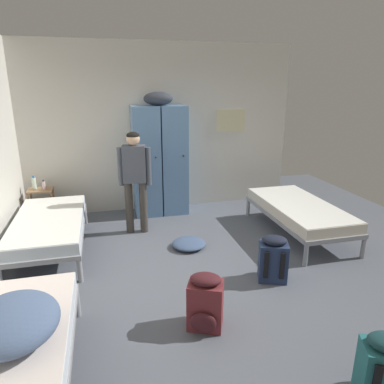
{
  "coord_description": "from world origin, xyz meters",
  "views": [
    {
      "loc": [
        -1.01,
        -3.72,
        2.21
      ],
      "look_at": [
        0.0,
        0.25,
        0.95
      ],
      "focal_mm": 33.3,
      "sensor_mm": 36.0,
      "label": 1
    }
  ],
  "objects": [
    {
      "name": "backpack_teal",
      "position": [
        0.81,
        -2.07,
        0.26
      ],
      "size": [
        0.39,
        0.4,
        0.55
      ],
      "color": "#23666B",
      "rests_on": "ground_plane"
    },
    {
      "name": "lotion_bottle",
      "position": [
        -1.96,
        2.16,
        0.64
      ],
      "size": [
        0.05,
        0.05,
        0.16
      ],
      "color": "beige",
      "rests_on": "shelf_unit"
    },
    {
      "name": "water_bottle",
      "position": [
        -2.11,
        2.22,
        0.67
      ],
      "size": [
        0.06,
        0.06,
        0.22
      ],
      "color": "silver",
      "rests_on": "shelf_unit"
    },
    {
      "name": "backpack_navy",
      "position": [
        0.81,
        -0.36,
        0.26
      ],
      "size": [
        0.38,
        0.4,
        0.55
      ],
      "color": "navy",
      "rests_on": "ground_plane"
    },
    {
      "name": "bedding_heap",
      "position": [
        -1.69,
        -1.4,
        0.63
      ],
      "size": [
        0.62,
        0.69,
        0.28
      ],
      "color": "slate",
      "rests_on": "bed_left_front"
    },
    {
      "name": "person_traveler",
      "position": [
        -0.57,
        1.42,
        0.93
      ],
      "size": [
        0.48,
        0.25,
        1.54
      ],
      "color": "#3D3833",
      "rests_on": "ground_plane"
    },
    {
      "name": "bed_left_rear",
      "position": [
        -1.78,
        1.05,
        0.38
      ],
      "size": [
        0.9,
        1.9,
        0.49
      ],
      "color": "gray",
      "rests_on": "ground_plane"
    },
    {
      "name": "shelf_unit",
      "position": [
        -2.03,
        2.2,
        0.35
      ],
      "size": [
        0.38,
        0.3,
        0.57
      ],
      "color": "#99704C",
      "rests_on": "ground_plane"
    },
    {
      "name": "room_backdrop",
      "position": [
        -1.2,
        1.24,
        1.44
      ],
      "size": [
        4.78,
        5.04,
        2.88
      ],
      "color": "beige",
      "rests_on": "ground_plane"
    },
    {
      "name": "bed_right",
      "position": [
        1.78,
        0.74,
        0.38
      ],
      "size": [
        0.9,
        1.9,
        0.49
      ],
      "color": "gray",
      "rests_on": "ground_plane"
    },
    {
      "name": "bed_left_front",
      "position": [
        -1.78,
        -1.44,
        0.38
      ],
      "size": [
        0.9,
        1.9,
        0.49
      ],
      "color": "gray",
      "rests_on": "ground_plane"
    },
    {
      "name": "ground_plane",
      "position": [
        0.0,
        0.0,
        0.0
      ],
      "size": [
        7.96,
        7.96,
        0.0
      ],
      "primitive_type": "plane",
      "color": "#565B66"
    },
    {
      "name": "locker_bank",
      "position": [
        -0.07,
        2.21,
        0.97
      ],
      "size": [
        0.9,
        0.55,
        2.07
      ],
      "color": "#5B84B2",
      "rests_on": "ground_plane"
    },
    {
      "name": "backpack_maroon",
      "position": [
        -0.19,
        -0.99,
        0.26
      ],
      "size": [
        0.39,
        0.4,
        0.55
      ],
      "color": "maroon",
      "rests_on": "ground_plane"
    },
    {
      "name": "clothes_pile_denim",
      "position": [
        0.07,
        0.69,
        0.06
      ],
      "size": [
        0.47,
        0.46,
        0.11
      ],
      "color": "#42567A",
      "rests_on": "ground_plane"
    }
  ]
}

